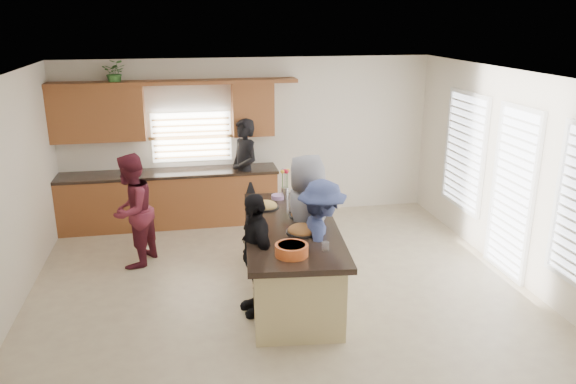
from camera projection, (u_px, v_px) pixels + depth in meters
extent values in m
plane|color=beige|center=(279.00, 288.00, 7.51)|extent=(6.50, 6.50, 0.00)
cube|color=silver|center=(249.00, 139.00, 9.90)|extent=(6.50, 0.02, 2.80)
cube|color=silver|center=(345.00, 302.00, 4.28)|extent=(6.50, 0.02, 2.80)
cube|color=silver|center=(2.00, 203.00, 6.51)|extent=(0.02, 6.00, 2.80)
cube|color=silver|center=(512.00, 175.00, 7.67)|extent=(0.02, 6.00, 2.80)
cube|color=white|center=(277.00, 75.00, 6.66)|extent=(6.50, 6.00, 0.02)
cube|color=brown|center=(170.00, 200.00, 9.64)|extent=(3.65, 0.62, 0.90)
cube|color=black|center=(168.00, 173.00, 9.50)|extent=(3.70, 0.65, 0.05)
cube|color=brown|center=(97.00, 114.00, 9.12)|extent=(1.50, 0.36, 0.90)
cube|color=brown|center=(253.00, 109.00, 9.57)|extent=(0.70, 0.36, 0.90)
cube|color=brown|center=(175.00, 82.00, 9.20)|extent=(4.05, 0.40, 0.06)
cube|color=brown|center=(192.00, 137.00, 9.66)|extent=(1.35, 0.08, 0.85)
cube|color=white|center=(464.00, 151.00, 8.87)|extent=(0.06, 1.10, 1.75)
cube|color=white|center=(512.00, 193.00, 7.63)|extent=(0.06, 0.85, 2.25)
cube|color=tan|center=(291.00, 262.00, 7.25)|extent=(1.25, 2.59, 0.88)
cube|color=black|center=(291.00, 227.00, 7.11)|extent=(1.42, 2.80, 0.07)
cube|color=black|center=(291.00, 289.00, 7.37)|extent=(1.16, 2.50, 0.08)
cylinder|color=black|center=(302.00, 232.00, 6.83)|extent=(0.40, 0.40, 0.02)
ellipsoid|color=#AF7237|center=(302.00, 231.00, 6.83)|extent=(0.36, 0.36, 0.16)
cylinder|color=black|center=(306.00, 216.00, 7.39)|extent=(0.44, 0.44, 0.02)
ellipsoid|color=#AF7237|center=(306.00, 214.00, 7.38)|extent=(0.39, 0.39, 0.18)
cylinder|color=black|center=(265.00, 207.00, 7.71)|extent=(0.37, 0.37, 0.02)
ellipsoid|color=tan|center=(265.00, 206.00, 7.70)|extent=(0.33, 0.33, 0.15)
cylinder|color=orange|center=(292.00, 250.00, 6.18)|extent=(0.37, 0.37, 0.13)
cylinder|color=beige|center=(292.00, 246.00, 6.17)|extent=(0.30, 0.30, 0.04)
cylinder|color=white|center=(325.00, 246.00, 6.31)|extent=(0.08, 0.08, 0.10)
cylinder|color=#B285C2|center=(278.00, 197.00, 8.10)|extent=(0.20, 0.20, 0.05)
cylinder|color=silver|center=(285.00, 193.00, 8.08)|extent=(0.11, 0.11, 0.17)
imported|color=#37702D|center=(115.00, 72.00, 8.98)|extent=(0.41, 0.37, 0.41)
imported|color=black|center=(245.00, 171.00, 9.64)|extent=(0.66, 0.78, 1.83)
imported|color=maroon|center=(132.00, 211.00, 7.98)|extent=(0.90, 0.99, 1.65)
imported|color=black|center=(256.00, 254.00, 6.70)|extent=(0.53, 0.94, 1.52)
imported|color=navy|center=(321.00, 243.00, 6.90)|extent=(0.68, 1.08, 1.61)
imported|color=slate|center=(307.00, 222.00, 7.33)|extent=(0.84, 1.03, 1.81)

